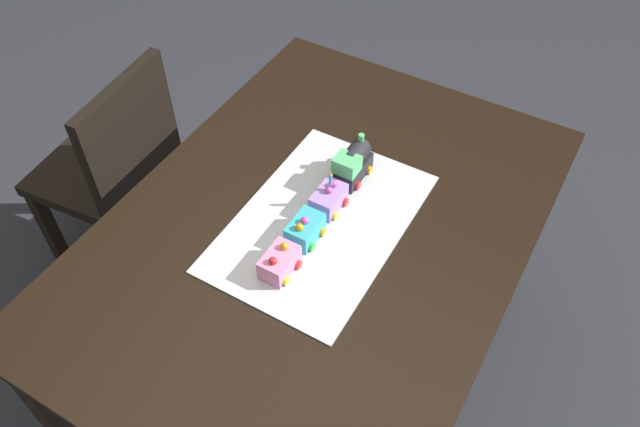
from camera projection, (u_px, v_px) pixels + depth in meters
name	position (u px, v px, depth m)	size (l,w,h in m)	color
ground_plane	(319.00, 365.00, 2.16)	(8.00, 8.00, 0.00)	#2D3038
dining_table	(319.00, 251.00, 1.69)	(1.40, 1.00, 0.74)	black
chair	(116.00, 169.00, 2.12)	(0.44, 0.44, 0.86)	black
cake_board	(320.00, 222.00, 1.61)	(0.60, 0.40, 0.00)	silver
cake_locomotive	(352.00, 164.00, 1.68)	(0.14, 0.08, 0.12)	#232328
cake_car_caboose_lavender	(329.00, 199.00, 1.62)	(0.10, 0.08, 0.07)	#AD84E0
cake_car_tanker_turquoise	(305.00, 229.00, 1.56)	(0.10, 0.08, 0.07)	#38B7C6
cake_car_flatbed_bubblegum	(279.00, 262.00, 1.49)	(0.10, 0.08, 0.07)	pink
birthday_candle	(331.00, 179.00, 1.58)	(0.01, 0.01, 0.05)	#4CA5E5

